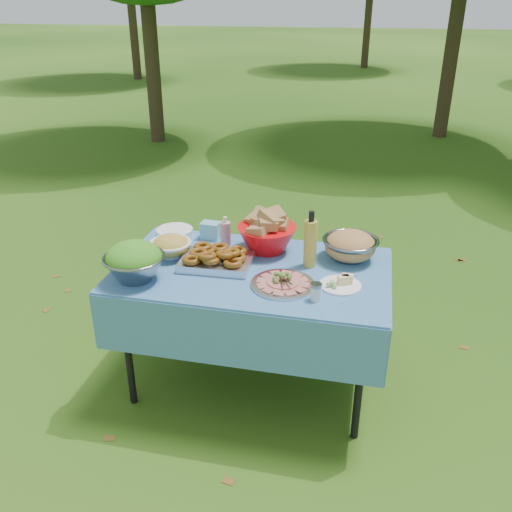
{
  "coord_description": "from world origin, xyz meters",
  "views": [
    {
      "loc": [
        0.58,
        -2.53,
        2.09
      ],
      "look_at": [
        0.02,
        0.0,
        0.84
      ],
      "focal_mm": 38.0,
      "sensor_mm": 36.0,
      "label": 1
    }
  ],
  "objects_px": {
    "salad_bowl": "(134,261)",
    "oil_bottle": "(310,239)",
    "picnic_table": "(252,328)",
    "pasta_bowl_steel": "(350,245)",
    "plate_stack": "(175,233)",
    "bread_bowl": "(267,232)",
    "charcuterie_platter": "(283,279)"
  },
  "relations": [
    {
      "from": "picnic_table",
      "to": "pasta_bowl_steel",
      "type": "relative_size",
      "value": 4.75
    },
    {
      "from": "picnic_table",
      "to": "charcuterie_platter",
      "type": "distance_m",
      "value": 0.48
    },
    {
      "from": "plate_stack",
      "to": "salad_bowl",
      "type": "bearing_deg",
      "value": -90.93
    },
    {
      "from": "salad_bowl",
      "to": "oil_bottle",
      "type": "xyz_separation_m",
      "value": [
        0.86,
        0.35,
        0.05
      ]
    },
    {
      "from": "salad_bowl",
      "to": "oil_bottle",
      "type": "relative_size",
      "value": 1.0
    },
    {
      "from": "charcuterie_platter",
      "to": "salad_bowl",
      "type": "bearing_deg",
      "value": -172.49
    },
    {
      "from": "oil_bottle",
      "to": "salad_bowl",
      "type": "bearing_deg",
      "value": -157.82
    },
    {
      "from": "salad_bowl",
      "to": "charcuterie_platter",
      "type": "distance_m",
      "value": 0.77
    },
    {
      "from": "picnic_table",
      "to": "bread_bowl",
      "type": "distance_m",
      "value": 0.55
    },
    {
      "from": "salad_bowl",
      "to": "plate_stack",
      "type": "xyz_separation_m",
      "value": [
        0.01,
        0.56,
        -0.08
      ]
    },
    {
      "from": "salad_bowl",
      "to": "plate_stack",
      "type": "height_order",
      "value": "salad_bowl"
    },
    {
      "from": "picnic_table",
      "to": "plate_stack",
      "type": "height_order",
      "value": "plate_stack"
    },
    {
      "from": "charcuterie_platter",
      "to": "oil_bottle",
      "type": "bearing_deg",
      "value": 67.76
    },
    {
      "from": "salad_bowl",
      "to": "bread_bowl",
      "type": "distance_m",
      "value": 0.77
    },
    {
      "from": "plate_stack",
      "to": "bread_bowl",
      "type": "relative_size",
      "value": 0.65
    },
    {
      "from": "oil_bottle",
      "to": "plate_stack",
      "type": "bearing_deg",
      "value": 166.37
    },
    {
      "from": "charcuterie_platter",
      "to": "pasta_bowl_steel",
      "type": "bearing_deg",
      "value": 51.21
    },
    {
      "from": "plate_stack",
      "to": "oil_bottle",
      "type": "bearing_deg",
      "value": -13.63
    },
    {
      "from": "plate_stack",
      "to": "charcuterie_platter",
      "type": "distance_m",
      "value": 0.88
    },
    {
      "from": "picnic_table",
      "to": "plate_stack",
      "type": "distance_m",
      "value": 0.75
    },
    {
      "from": "bread_bowl",
      "to": "pasta_bowl_steel",
      "type": "height_order",
      "value": "bread_bowl"
    },
    {
      "from": "pasta_bowl_steel",
      "to": "oil_bottle",
      "type": "xyz_separation_m",
      "value": [
        -0.21,
        -0.14,
        0.08
      ]
    },
    {
      "from": "picnic_table",
      "to": "oil_bottle",
      "type": "xyz_separation_m",
      "value": [
        0.3,
        0.1,
        0.54
      ]
    },
    {
      "from": "picnic_table",
      "to": "bread_bowl",
      "type": "relative_size",
      "value": 4.31
    },
    {
      "from": "plate_stack",
      "to": "bread_bowl",
      "type": "height_order",
      "value": "bread_bowl"
    },
    {
      "from": "picnic_table",
      "to": "pasta_bowl_steel",
      "type": "bearing_deg",
      "value": 25.4
    },
    {
      "from": "pasta_bowl_steel",
      "to": "charcuterie_platter",
      "type": "relative_size",
      "value": 0.93
    },
    {
      "from": "bread_bowl",
      "to": "pasta_bowl_steel",
      "type": "distance_m",
      "value": 0.47
    },
    {
      "from": "bread_bowl",
      "to": "charcuterie_platter",
      "type": "distance_m",
      "value": 0.44
    },
    {
      "from": "charcuterie_platter",
      "to": "oil_bottle",
      "type": "xyz_separation_m",
      "value": [
        0.1,
        0.25,
        0.12
      ]
    },
    {
      "from": "pasta_bowl_steel",
      "to": "oil_bottle",
      "type": "relative_size",
      "value": 0.98
    },
    {
      "from": "salad_bowl",
      "to": "bread_bowl",
      "type": "xyz_separation_m",
      "value": [
        0.59,
        0.5,
        0.01
      ]
    }
  ]
}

